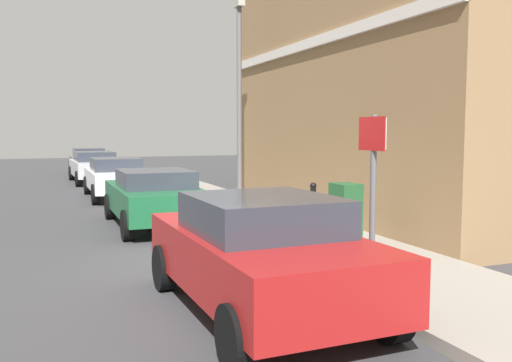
{
  "coord_description": "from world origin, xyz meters",
  "views": [
    {
      "loc": [
        -3.1,
        -8.83,
        2.23
      ],
      "look_at": [
        1.1,
        1.68,
        1.2
      ],
      "focal_mm": 38.28,
      "sensor_mm": 36.0,
      "label": 1
    }
  ],
  "objects_px": {
    "utility_cabinet": "(345,217)",
    "bollard_near_cabinet": "(313,206)",
    "car_red": "(261,252)",
    "car_white": "(116,177)",
    "street_sign": "(373,175)",
    "lamppost": "(239,93)",
    "car_silver": "(95,166)",
    "car_grey": "(89,161)",
    "car_green": "(154,196)"
  },
  "relations": [
    {
      "from": "car_green",
      "to": "car_silver",
      "type": "bearing_deg",
      "value": 1.24
    },
    {
      "from": "utility_cabinet",
      "to": "bollard_near_cabinet",
      "type": "xyz_separation_m",
      "value": [
        0.1,
        1.44,
        0.02
      ]
    },
    {
      "from": "car_green",
      "to": "car_white",
      "type": "relative_size",
      "value": 0.99
    },
    {
      "from": "lamppost",
      "to": "street_sign",
      "type": "bearing_deg",
      "value": -98.35
    },
    {
      "from": "car_green",
      "to": "car_white",
      "type": "xyz_separation_m",
      "value": [
        -0.09,
        6.01,
        -0.0
      ]
    },
    {
      "from": "car_white",
      "to": "car_silver",
      "type": "xyz_separation_m",
      "value": [
        -0.13,
        6.08,
        0.01
      ]
    },
    {
      "from": "car_green",
      "to": "car_silver",
      "type": "distance_m",
      "value": 12.09
    },
    {
      "from": "car_red",
      "to": "bollard_near_cabinet",
      "type": "bearing_deg",
      "value": -36.66
    },
    {
      "from": "car_white",
      "to": "car_silver",
      "type": "relative_size",
      "value": 0.94
    },
    {
      "from": "car_silver",
      "to": "street_sign",
      "type": "relative_size",
      "value": 1.91
    },
    {
      "from": "car_red",
      "to": "street_sign",
      "type": "xyz_separation_m",
      "value": [
        1.57,
        -0.02,
        0.9
      ]
    },
    {
      "from": "car_grey",
      "to": "utility_cabinet",
      "type": "height_order",
      "value": "car_grey"
    },
    {
      "from": "car_silver",
      "to": "car_green",
      "type": "bearing_deg",
      "value": 179.51
    },
    {
      "from": "bollard_near_cabinet",
      "to": "street_sign",
      "type": "bearing_deg",
      "value": -106.71
    },
    {
      "from": "street_sign",
      "to": "lamppost",
      "type": "relative_size",
      "value": 0.4
    },
    {
      "from": "bollard_near_cabinet",
      "to": "street_sign",
      "type": "xyz_separation_m",
      "value": [
        -1.15,
        -3.84,
        0.96
      ]
    },
    {
      "from": "utility_cabinet",
      "to": "lamppost",
      "type": "height_order",
      "value": "lamppost"
    },
    {
      "from": "car_silver",
      "to": "street_sign",
      "type": "height_order",
      "value": "street_sign"
    },
    {
      "from": "car_silver",
      "to": "car_grey",
      "type": "distance_m",
      "value": 5.22
    },
    {
      "from": "car_grey",
      "to": "car_green",
      "type": "bearing_deg",
      "value": 179.48
    },
    {
      "from": "car_grey",
      "to": "bollard_near_cabinet",
      "type": "relative_size",
      "value": 3.92
    },
    {
      "from": "street_sign",
      "to": "car_green",
      "type": "bearing_deg",
      "value": 103.35
    },
    {
      "from": "utility_cabinet",
      "to": "car_white",
      "type": "bearing_deg",
      "value": 104.89
    },
    {
      "from": "bollard_near_cabinet",
      "to": "car_green",
      "type": "bearing_deg",
      "value": 134.6
    },
    {
      "from": "car_white",
      "to": "utility_cabinet",
      "type": "xyz_separation_m",
      "value": [
        2.71,
        -10.21,
        -0.03
      ]
    },
    {
      "from": "car_green",
      "to": "lamppost",
      "type": "relative_size",
      "value": 0.72
    },
    {
      "from": "street_sign",
      "to": "lamppost",
      "type": "distance_m",
      "value": 8.76
    },
    {
      "from": "car_silver",
      "to": "car_grey",
      "type": "bearing_deg",
      "value": -3.53
    },
    {
      "from": "car_red",
      "to": "utility_cabinet",
      "type": "xyz_separation_m",
      "value": [
        2.62,
        2.38,
        -0.08
      ]
    },
    {
      "from": "utility_cabinet",
      "to": "street_sign",
      "type": "xyz_separation_m",
      "value": [
        -1.05,
        -2.4,
        0.98
      ]
    },
    {
      "from": "car_grey",
      "to": "lamppost",
      "type": "height_order",
      "value": "lamppost"
    },
    {
      "from": "car_red",
      "to": "car_white",
      "type": "bearing_deg",
      "value": -0.77
    },
    {
      "from": "utility_cabinet",
      "to": "lamppost",
      "type": "xyz_separation_m",
      "value": [
        0.2,
        6.11,
        2.62
      ]
    },
    {
      "from": "car_green",
      "to": "utility_cabinet",
      "type": "relative_size",
      "value": 3.57
    },
    {
      "from": "car_white",
      "to": "utility_cabinet",
      "type": "height_order",
      "value": "car_white"
    },
    {
      "from": "car_green",
      "to": "car_white",
      "type": "height_order",
      "value": "car_white"
    },
    {
      "from": "car_silver",
      "to": "utility_cabinet",
      "type": "relative_size",
      "value": 3.82
    },
    {
      "from": "car_silver",
      "to": "utility_cabinet",
      "type": "height_order",
      "value": "car_silver"
    },
    {
      "from": "car_grey",
      "to": "bollard_near_cabinet",
      "type": "bearing_deg",
      "value": -172.82
    },
    {
      "from": "car_silver",
      "to": "lamppost",
      "type": "distance_m",
      "value": 10.93
    },
    {
      "from": "car_grey",
      "to": "car_silver",
      "type": "bearing_deg",
      "value": 177.35
    },
    {
      "from": "utility_cabinet",
      "to": "bollard_near_cabinet",
      "type": "height_order",
      "value": "utility_cabinet"
    },
    {
      "from": "car_red",
      "to": "street_sign",
      "type": "distance_m",
      "value": 1.81
    },
    {
      "from": "car_green",
      "to": "bollard_near_cabinet",
      "type": "bearing_deg",
      "value": -135.2
    },
    {
      "from": "car_green",
      "to": "utility_cabinet",
      "type": "height_order",
      "value": "car_green"
    },
    {
      "from": "car_white",
      "to": "street_sign",
      "type": "distance_m",
      "value": 12.76
    },
    {
      "from": "bollard_near_cabinet",
      "to": "car_grey",
      "type": "bearing_deg",
      "value": 97.83
    },
    {
      "from": "car_green",
      "to": "car_grey",
      "type": "xyz_separation_m",
      "value": [
        -0.04,
        17.31,
        -0.01
      ]
    },
    {
      "from": "car_grey",
      "to": "lamppost",
      "type": "xyz_separation_m",
      "value": [
        2.85,
        -15.4,
        2.6
      ]
    },
    {
      "from": "car_white",
      "to": "utility_cabinet",
      "type": "relative_size",
      "value": 3.6
    }
  ]
}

